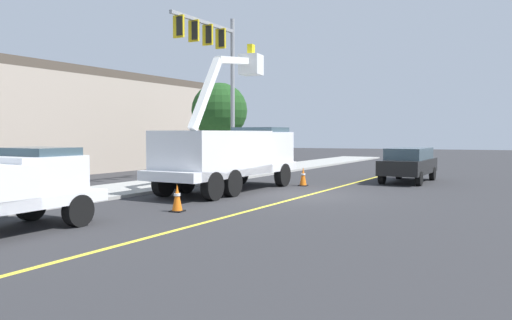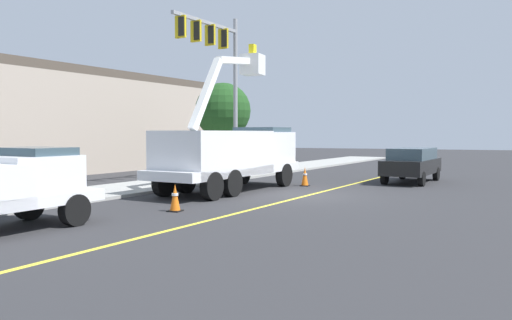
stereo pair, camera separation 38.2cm
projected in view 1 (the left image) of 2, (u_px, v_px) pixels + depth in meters
name	position (u px, v px, depth m)	size (l,w,h in m)	color
ground	(307.00, 195.00, 19.90)	(120.00, 120.00, 0.00)	#2D2D30
sidewalk_far_side	(159.00, 185.00, 23.53)	(60.00, 3.60, 0.12)	#9E9E99
lane_centre_stripe	(307.00, 195.00, 19.90)	(50.00, 0.16, 0.01)	yellow
utility_bucket_truck	(230.00, 153.00, 21.48)	(8.50, 3.80, 6.38)	white
passing_minivan	(409.00, 162.00, 25.30)	(5.04, 2.65, 1.69)	black
traffic_cone_mid_front	(177.00, 198.00, 15.81)	(0.40, 0.40, 0.86)	black
traffic_cone_mid_rear	(303.00, 177.00, 23.47)	(0.40, 0.40, 0.88)	black
traffic_signal_mast	(215.00, 60.00, 25.46)	(5.17, 1.13, 8.41)	gray
commercial_building_backdrop	(59.00, 122.00, 32.58)	(24.68, 11.67, 6.29)	#A89989
street_tree_right	(219.00, 111.00, 29.74)	(3.25, 3.25, 5.35)	brown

